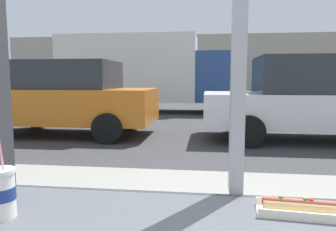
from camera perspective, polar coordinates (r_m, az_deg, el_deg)
name	(u,v)px	position (r m, az deg, el deg)	size (l,w,h in m)	color
ground_plane	(211,125)	(9.19, 7.78, -1.78)	(60.00, 60.00, 0.00)	#38383A
sidewalk_strip	(218,224)	(2.98, 9.04, -18.82)	(16.00, 2.80, 0.13)	gray
building_facade_far	(210,67)	(21.75, 7.55, 8.64)	(28.00, 1.20, 4.21)	#A89E8E
soda_cup_left	(1,192)	(1.10, -27.94, -12.16)	(0.09, 0.09, 0.31)	white
hotdog_tray_near	(299,208)	(1.09, 22.58, -15.07)	(0.26, 0.13, 0.05)	silver
parked_car_orange	(67,98)	(7.89, -17.71, 3.06)	(4.17, 2.00, 1.75)	orange
parked_car_white	(313,99)	(7.50, 24.61, 2.73)	(4.63, 2.05, 1.81)	silver
box_truck	(147,71)	(12.89, -3.85, 8.00)	(7.14, 2.44, 3.01)	silver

